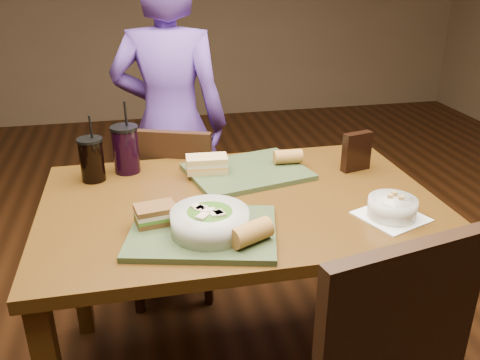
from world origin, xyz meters
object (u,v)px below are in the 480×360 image
dining_table (240,223)px  tray_far (247,172)px  baguette_far (288,157)px  cup_cola (92,159)px  tray_near (203,232)px  soup_bowl (392,207)px  baguette_near (251,233)px  cup_berry (126,149)px  chair_far (168,207)px  salad_bowl (210,220)px  sandwich_near (156,214)px  diner (171,125)px  sandwich_far (207,164)px  chip_bag (357,152)px

dining_table → tray_far: 0.24m
baguette_far → cup_cola: cup_cola is taller
tray_near → baguette_far: 0.59m
dining_table → cup_cola: 0.58m
dining_table → tray_far: size_ratio=3.10×
soup_bowl → baguette_near: size_ratio=1.94×
cup_berry → baguette_near: bearing=-62.4°
chair_far → salad_bowl: 0.83m
sandwich_near → baguette_far: sandwich_near is taller
cup_cola → tray_near: bearing=-55.2°
chair_far → tray_near: chair_far is taller
tray_far → cup_cola: bearing=173.8°
baguette_far → baguette_near: bearing=-116.6°
chair_far → tray_far: 0.52m
diner → cup_berry: bearing=83.0°
baguette_far → cup_berry: 0.61m
tray_far → baguette_far: bearing=9.7°
dining_table → sandwich_near: sandwich_near is taller
sandwich_far → sandwich_near: bearing=-120.3°
chair_far → salad_bowl: size_ratio=3.84×
diner → salad_bowl: bearing=105.2°
diner → chip_bag: diner is taller
salad_bowl → chip_bag: bearing=31.9°
soup_bowl → sandwich_far: (-0.51, 0.44, 0.01)m
tray_near → sandwich_near: (-0.13, 0.07, 0.04)m
tray_far → sandwich_near: size_ratio=3.26×
diner → chip_bag: size_ratio=10.24×
tray_near → baguette_near: bearing=-39.9°
salad_bowl → sandwich_far: bearing=82.5°
chair_far → baguette_near: 0.92m
cup_berry → sandwich_far: bearing=-20.2°
baguette_near → chip_bag: bearing=42.1°
cup_cola → cup_berry: 0.13m
soup_bowl → cup_berry: bearing=145.7°
salad_bowl → sandwich_near: salad_bowl is taller
baguette_near → tray_far: bearing=78.3°
dining_table → tray_near: tray_near is taller
tray_far → baguette_near: 0.52m
diner → sandwich_near: (-0.13, -0.99, 0.04)m
soup_bowl → chip_bag: chip_bag is taller
chair_far → chip_bag: size_ratio=5.83×
tray_far → sandwich_near: (-0.35, -0.34, 0.04)m
tray_far → salad_bowl: size_ratio=1.88×
chair_far → cup_cola: size_ratio=3.50×
salad_bowl → sandwich_far: salad_bowl is taller
diner → cup_cola: size_ratio=6.16×
tray_near → chip_bag: (0.63, 0.37, 0.06)m
baguette_far → soup_bowl: bearing=-66.6°
salad_bowl → soup_bowl: salad_bowl is taller
soup_bowl → baguette_far: size_ratio=2.20×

